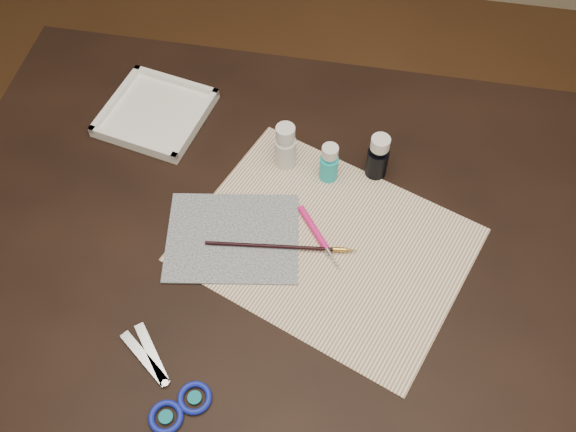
% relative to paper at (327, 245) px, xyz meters
% --- Properties ---
extents(ground, '(3.50, 3.50, 0.02)m').
position_rel_paper_xyz_m(ground, '(-0.07, 0.02, -0.76)').
color(ground, '#422614').
rests_on(ground, ground).
extents(table, '(1.30, 0.90, 0.75)m').
position_rel_paper_xyz_m(table, '(-0.07, 0.02, -0.38)').
color(table, black).
rests_on(table, ground).
extents(paper, '(0.57, 0.51, 0.00)m').
position_rel_paper_xyz_m(paper, '(0.00, 0.00, 0.00)').
color(paper, white).
rests_on(paper, table).
extents(canvas, '(0.26, 0.22, 0.00)m').
position_rel_paper_xyz_m(canvas, '(-0.17, -0.02, 0.00)').
color(canvas, black).
rests_on(canvas, paper).
extents(paint_bottle_white, '(0.05, 0.05, 0.10)m').
position_rel_paper_xyz_m(paint_bottle_white, '(-0.11, 0.17, 0.05)').
color(paint_bottle_white, silver).
rests_on(paint_bottle_white, table).
extents(paint_bottle_cyan, '(0.04, 0.04, 0.09)m').
position_rel_paper_xyz_m(paint_bottle_cyan, '(-0.02, 0.15, 0.04)').
color(paint_bottle_cyan, '#1DC2CC').
rests_on(paint_bottle_cyan, table).
extents(paint_bottle_navy, '(0.05, 0.05, 0.10)m').
position_rel_paper_xyz_m(paint_bottle_navy, '(0.07, 0.18, 0.05)').
color(paint_bottle_navy, black).
rests_on(paint_bottle_navy, table).
extents(paintbrush, '(0.27, 0.04, 0.01)m').
position_rel_paper_xyz_m(paintbrush, '(-0.08, -0.02, 0.01)').
color(paintbrush, black).
rests_on(paintbrush, canvas).
extents(craft_knife, '(0.10, 0.13, 0.01)m').
position_rel_paper_xyz_m(craft_knife, '(-0.01, 0.01, 0.01)').
color(craft_knife, '#EA197B').
rests_on(craft_knife, paper).
extents(scissors, '(0.23, 0.21, 0.01)m').
position_rel_paper_xyz_m(scissors, '(-0.23, -0.29, 0.00)').
color(scissors, silver).
rests_on(scissors, table).
extents(palette_tray, '(0.23, 0.23, 0.02)m').
position_rel_paper_xyz_m(palette_tray, '(-0.39, 0.24, 0.01)').
color(palette_tray, white).
rests_on(palette_tray, table).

